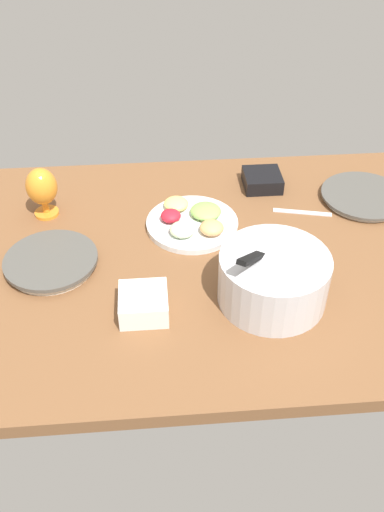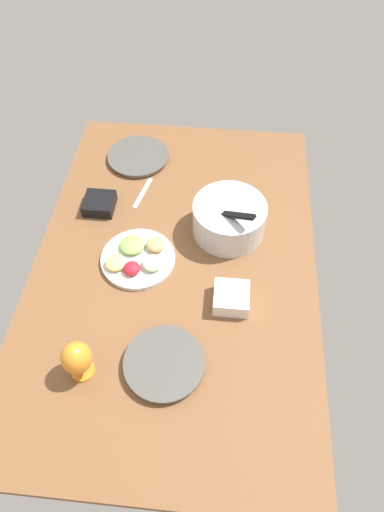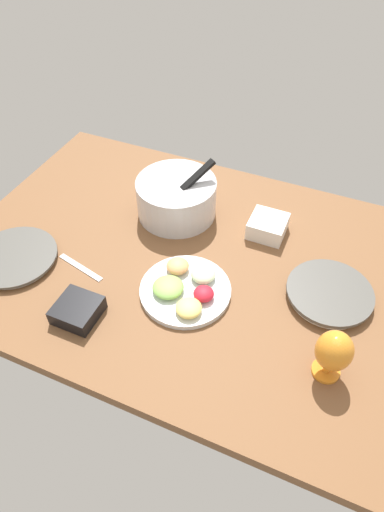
{
  "view_description": "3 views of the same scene",
  "coord_description": "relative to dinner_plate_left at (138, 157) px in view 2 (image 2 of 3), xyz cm",
  "views": [
    {
      "loc": [
        11.58,
        119.58,
        100.55
      ],
      "look_at": [
        2.15,
        5.12,
        4.02
      ],
      "focal_mm": 38.99,
      "sensor_mm": 36.0,
      "label": 1
    },
    {
      "loc": [
        94.33,
        15.57,
        131.51
      ],
      "look_at": [
        -0.28,
        6.38,
        4.02
      ],
      "focal_mm": 30.77,
      "sensor_mm": 36.0,
      "label": 2
    },
    {
      "loc": [
        35.81,
        -90.28,
        103.87
      ],
      "look_at": [
        -2.09,
        -2.41,
        4.02
      ],
      "focal_mm": 31.01,
      "sensor_mm": 36.0,
      "label": 3
    }
  ],
  "objects": [
    {
      "name": "fruit_platter",
      "position": [
        55.82,
        9.47,
        0.76
      ],
      "size": [
        27.51,
        27.51,
        5.3
      ],
      "color": "silver",
      "rests_on": "ground_plane"
    },
    {
      "name": "mixing_bowl",
      "position": [
        38.1,
        41.9,
        6.16
      ],
      "size": [
        27.69,
        27.69,
        20.21
      ],
      "color": "silver",
      "rests_on": "ground_plane"
    },
    {
      "name": "ground_plane",
      "position": [
        55.22,
        23.08,
        -3.15
      ],
      "size": [
        160.0,
        104.0,
        4.0
      ],
      "primitive_type": "cube",
      "color": "brown"
    },
    {
      "name": "dinner_plate_right",
      "position": [
        95.77,
        24.71,
        0.43
      ],
      "size": [
        25.6,
        25.6,
        3.03
      ],
      "color": "silver",
      "rests_on": "ground_plane"
    },
    {
      "name": "fork_by_left_plate",
      "position": [
        21.15,
        5.45,
        -0.85
      ],
      "size": [
        17.94,
        5.83,
        0.6
      ],
      "primitive_type": "cube",
      "rotation": [
        0.0,
        0.0,
        -0.23
      ],
      "color": "silver",
      "rests_on": "ground_plane"
    },
    {
      "name": "square_bowl_black",
      "position": [
        31.03,
        -10.47,
        1.52
      ],
      "size": [
        12.02,
        12.02,
        4.8
      ],
      "color": "black",
      "rests_on": "ground_plane"
    },
    {
      "name": "hurricane_glass_orange",
      "position": [
        100.02,
        -0.37,
        8.39
      ],
      "size": [
        9.29,
        9.29,
        15.92
      ],
      "color": "orange",
      "rests_on": "ground_plane"
    },
    {
      "name": "square_bowl_white",
      "position": [
        70.75,
        44.44,
        2.3
      ],
      "size": [
        12.01,
        12.01,
        6.19
      ],
      "color": "white",
      "rests_on": "ground_plane"
    },
    {
      "name": "dinner_plate_left",
      "position": [
        0.0,
        0.0,
        0.0
      ],
      "size": [
        27.17,
        27.17,
        2.21
      ],
      "color": "silver",
      "rests_on": "ground_plane"
    }
  ]
}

